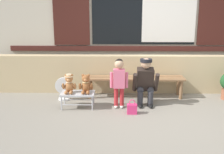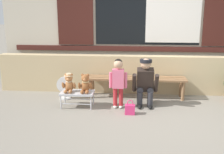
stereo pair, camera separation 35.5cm
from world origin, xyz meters
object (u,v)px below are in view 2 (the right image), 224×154
object	(u,v)px
child_standing	(118,78)
adult_crouching	(146,82)
teddy_bear_plain	(85,84)
handbag_on_ground	(130,109)
floor_fan	(65,88)
wooden_bench_long	(136,81)
teddy_bear_with_hat	(69,83)
small_display_bench	(77,94)

from	to	relation	value
child_standing	adult_crouching	distance (m)	0.56
adult_crouching	teddy_bear_plain	bearing A→B (deg)	-171.00
handbag_on_ground	floor_fan	distance (m)	1.60
floor_fan	wooden_bench_long	bearing A→B (deg)	8.91
handbag_on_ground	teddy_bear_plain	bearing A→B (deg)	160.24
child_standing	adult_crouching	world-z (taller)	child_standing
teddy_bear_plain	adult_crouching	world-z (taller)	adult_crouching
wooden_bench_long	adult_crouching	xyz separation A→B (m)	(0.18, -0.51, 0.11)
wooden_bench_long	teddy_bear_with_hat	distance (m)	1.48
wooden_bench_long	teddy_bear_plain	distance (m)	1.20
teddy_bear_with_hat	teddy_bear_plain	bearing A→B (deg)	-0.13
small_display_bench	child_standing	xyz separation A→B (m)	(0.79, 0.01, 0.33)
wooden_bench_long	teddy_bear_plain	world-z (taller)	teddy_bear_plain
teddy_bear_with_hat	floor_fan	xyz separation A→B (m)	(-0.20, 0.46, -0.23)
teddy_bear_with_hat	small_display_bench	bearing A→B (deg)	-0.77
wooden_bench_long	child_standing	world-z (taller)	child_standing
wooden_bench_long	floor_fan	world-z (taller)	floor_fan
small_display_bench	child_standing	distance (m)	0.86
teddy_bear_plain	handbag_on_ground	distance (m)	0.99
small_display_bench	handbag_on_ground	bearing A→B (deg)	-16.81
wooden_bench_long	floor_fan	bearing A→B (deg)	-171.09
wooden_bench_long	adult_crouching	world-z (taller)	adult_crouching
adult_crouching	child_standing	bearing A→B (deg)	-161.94
wooden_bench_long	adult_crouching	bearing A→B (deg)	-70.64
teddy_bear_plain	child_standing	world-z (taller)	child_standing
handbag_on_ground	floor_fan	bearing A→B (deg)	151.12
adult_crouching	handbag_on_ground	size ratio (longest dim) A/B	3.49
wooden_bench_long	handbag_on_ground	size ratio (longest dim) A/B	7.72
adult_crouching	small_display_bench	bearing A→B (deg)	-172.01
handbag_on_ground	small_display_bench	bearing A→B (deg)	163.19
handbag_on_ground	floor_fan	xyz separation A→B (m)	(-1.39, 0.77, 0.14)
teddy_bear_with_hat	adult_crouching	world-z (taller)	adult_crouching
wooden_bench_long	handbag_on_ground	xyz separation A→B (m)	(-0.11, -1.00, -0.28)
wooden_bench_long	child_standing	bearing A→B (deg)	-117.10
teddy_bear_with_hat	teddy_bear_plain	xyz separation A→B (m)	(0.32, -0.00, -0.01)
teddy_bear_plain	floor_fan	bearing A→B (deg)	138.98
teddy_bear_plain	teddy_bear_with_hat	bearing A→B (deg)	179.87
teddy_bear_plain	floor_fan	xyz separation A→B (m)	(-0.52, 0.46, -0.23)
small_display_bench	teddy_bear_plain	distance (m)	0.25
handbag_on_ground	adult_crouching	bearing A→B (deg)	59.69
floor_fan	child_standing	bearing A→B (deg)	-21.00
teddy_bear_plain	handbag_on_ground	size ratio (longest dim) A/B	1.34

